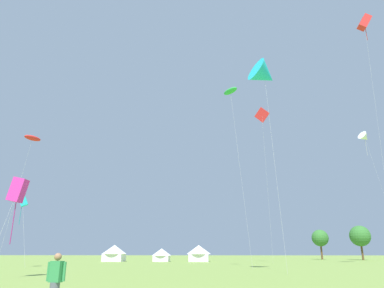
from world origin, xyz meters
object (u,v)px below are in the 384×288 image
object	(u,v)px
kite_cyan_delta	(264,75)
kite_magenta_box	(18,190)
kite_white_delta	(365,138)
kite_red_diamond	(262,116)
tree_distant_left	(360,236)
kite_cyan_box	(23,200)
person_spectator	(55,284)
festival_tent_center	(114,252)
festival_tent_right	(199,252)
tree_distant_right	(320,238)
kite_red_box	(364,23)
kite_red_parafoil	(32,138)
kite_green_parafoil	(230,91)
festival_tent_left	(162,254)

from	to	relation	value
kite_cyan_delta	kite_magenta_box	bearing A→B (deg)	-156.77
kite_magenta_box	kite_white_delta	xyz separation A→B (m)	(40.60, 34.17, 14.59)
kite_magenta_box	kite_red_diamond	xyz separation A→B (m)	(23.34, 34.78, 19.31)
kite_red_diamond	tree_distant_left	world-z (taller)	kite_red_diamond
kite_cyan_delta	tree_distant_left	xyz separation A→B (m)	(27.97, 52.17, -14.27)
kite_magenta_box	kite_cyan_box	bearing A→B (deg)	118.62
kite_cyan_box	person_spectator	distance (m)	36.54
kite_white_delta	festival_tent_center	world-z (taller)	kite_white_delta
festival_tent_right	tree_distant_right	bearing A→B (deg)	36.66
kite_red_box	kite_red_diamond	world-z (taller)	kite_red_box
kite_red_parafoil	kite_white_delta	bearing A→B (deg)	17.91
kite_cyan_delta	kite_red_diamond	bearing A→B (deg)	82.58
kite_cyan_box	person_spectator	bearing A→B (deg)	-58.27
kite_red_diamond	kite_cyan_box	bearing A→B (deg)	-151.01
festival_tent_center	kite_red_diamond	bearing A→B (deg)	-18.82
kite_red_box	kite_white_delta	size ratio (longest dim) A/B	1.68
kite_cyan_box	kite_red_diamond	world-z (taller)	kite_red_diamond
kite_red_box	kite_green_parafoil	xyz separation A→B (m)	(-21.14, -5.42, -13.57)
kite_magenta_box	festival_tent_right	xyz separation A→B (m)	(11.23, 44.49, -4.43)
kite_cyan_delta	festival_tent_center	bearing A→B (deg)	124.87
festival_tent_left	festival_tent_right	bearing A→B (deg)	0.00
kite_cyan_delta	kite_cyan_box	bearing A→B (deg)	164.21
kite_red_parafoil	kite_cyan_delta	world-z (taller)	kite_cyan_delta
kite_white_delta	kite_cyan_box	distance (m)	54.24
person_spectator	tree_distant_right	world-z (taller)	tree_distant_right
kite_red_diamond	tree_distant_left	bearing A→B (deg)	46.57
kite_cyan_delta	kite_white_delta	bearing A→B (deg)	51.10
person_spectator	kite_cyan_delta	bearing A→B (deg)	65.33
kite_red_parafoil	tree_distant_left	xyz separation A→B (m)	(57.58, 42.80, -10.96)
kite_green_parafoil	kite_cyan_delta	distance (m)	9.14
festival_tent_center	festival_tent_left	xyz separation A→B (m)	(9.22, 0.00, -0.37)
kite_cyan_delta	kite_red_diamond	size ratio (longest dim) A/B	0.78
kite_green_parafoil	tree_distant_left	xyz separation A→B (m)	(31.12, 43.88, -16.48)
kite_cyan_box	kite_magenta_box	bearing A→B (deg)	-61.38
kite_red_box	kite_cyan_delta	bearing A→B (deg)	-142.69
kite_white_delta	kite_green_parafoil	world-z (taller)	kite_green_parafoil
kite_red_box	kite_green_parafoil	distance (m)	25.70
kite_magenta_box	person_spectator	bearing A→B (deg)	-54.74
kite_white_delta	tree_distant_right	distance (m)	35.60
festival_tent_center	festival_tent_left	size ratio (longest dim) A/B	1.27
kite_green_parafoil	festival_tent_left	bearing A→B (deg)	114.64
kite_magenta_box	kite_cyan_box	world-z (taller)	kite_cyan_box
kite_cyan_box	kite_red_diamond	size ratio (longest dim) A/B	0.33
festival_tent_left	tree_distant_right	world-z (taller)	tree_distant_right
tree_distant_left	kite_cyan_box	bearing A→B (deg)	-142.39
kite_cyan_delta	festival_tent_right	distance (m)	41.07
kite_magenta_box	kite_red_diamond	distance (m)	46.13
festival_tent_left	kite_red_box	bearing A→B (deg)	-33.30
festival_tent_center	tree_distant_right	world-z (taller)	tree_distant_right
kite_red_box	festival_tent_left	world-z (taller)	kite_red_box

